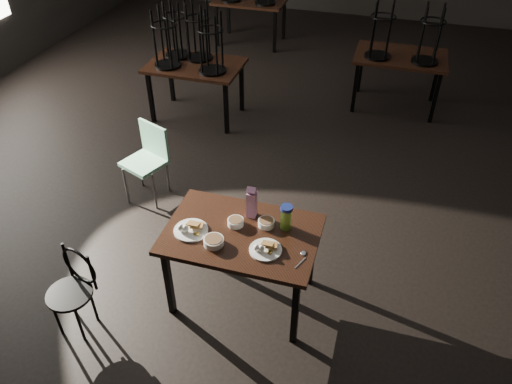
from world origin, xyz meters
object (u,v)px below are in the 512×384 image
(main_table, at_px, (242,240))
(water_bottle, at_px, (286,217))
(bentwood_chair, at_px, (74,285))
(juice_carton, at_px, (252,203))
(school_chair, at_px, (148,156))

(main_table, xyz_separation_m, water_bottle, (0.32, 0.15, 0.19))
(main_table, height_order, bentwood_chair, same)
(main_table, distance_m, water_bottle, 0.40)
(juice_carton, xyz_separation_m, water_bottle, (0.30, -0.07, -0.02))
(juice_carton, height_order, school_chair, juice_carton)
(school_chair, bearing_deg, bentwood_chair, -61.34)
(main_table, height_order, juice_carton, juice_carton)
(main_table, bearing_deg, juice_carton, 85.13)
(water_bottle, height_order, bentwood_chair, water_bottle)
(juice_carton, xyz_separation_m, bentwood_chair, (-1.19, -0.84, -0.44))
(juice_carton, bearing_deg, school_chair, 147.54)
(juice_carton, distance_m, bentwood_chair, 1.52)
(juice_carton, height_order, water_bottle, juice_carton)
(water_bottle, bearing_deg, bentwood_chair, -152.47)
(bentwood_chair, distance_m, school_chair, 1.74)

